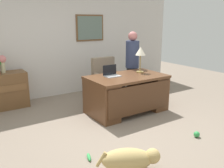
% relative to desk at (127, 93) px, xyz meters
% --- Properties ---
extents(ground_plane, '(12.00, 12.00, 0.00)m').
position_rel_desk_xyz_m(ground_plane, '(-0.61, -0.57, -0.42)').
color(ground_plane, gray).
extents(back_wall, '(7.00, 0.16, 2.70)m').
position_rel_desk_xyz_m(back_wall, '(-0.61, 2.03, 0.93)').
color(back_wall, silver).
rests_on(back_wall, ground_plane).
extents(desk, '(1.62, 0.96, 0.78)m').
position_rel_desk_xyz_m(desk, '(0.00, 0.00, 0.00)').
color(desk, brown).
rests_on(desk, ground_plane).
extents(armchair, '(0.60, 0.59, 1.03)m').
position_rel_desk_xyz_m(armchair, '(0.08, 0.94, 0.05)').
color(armchair, gray).
rests_on(armchair, ground_plane).
extents(person_standing, '(0.32, 0.32, 1.64)m').
position_rel_desk_xyz_m(person_standing, '(0.64, 0.67, 0.43)').
color(person_standing, '#262323').
rests_on(person_standing, ground_plane).
extents(dog_lying, '(0.76, 0.59, 0.30)m').
position_rel_desk_xyz_m(dog_lying, '(-1.24, -1.72, -0.26)').
color(dog_lying, tan).
rests_on(dog_lying, ground_plane).
extents(laptop, '(0.32, 0.22, 0.23)m').
position_rel_desk_xyz_m(laptop, '(-0.28, 0.19, 0.42)').
color(laptop, '#B2B5BA').
rests_on(laptop, desk).
extents(desk_lamp, '(0.22, 0.22, 0.56)m').
position_rel_desk_xyz_m(desk_lamp, '(0.45, 0.15, 0.80)').
color(desk_lamp, '#9E8447').
rests_on(desk_lamp, desk).
extents(vase_with_flowers, '(0.17, 0.17, 0.38)m').
position_rel_desk_xyz_m(vase_with_flowers, '(-2.09, 1.68, 0.62)').
color(vase_with_flowers, '#BDB78E').
rests_on(vase_with_flowers, credenza).
extents(dog_toy_ball, '(0.10, 0.10, 0.10)m').
position_rel_desk_xyz_m(dog_toy_ball, '(0.26, -1.59, -0.37)').
color(dog_toy_ball, green).
rests_on(dog_toy_ball, ground_plane).
extents(dog_toy_bone, '(0.11, 0.20, 0.05)m').
position_rel_desk_xyz_m(dog_toy_bone, '(-1.56, -1.19, -0.39)').
color(dog_toy_bone, green).
rests_on(dog_toy_bone, ground_plane).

